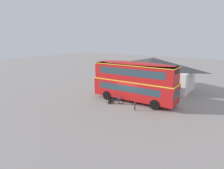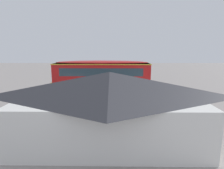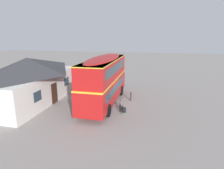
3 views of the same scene
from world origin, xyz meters
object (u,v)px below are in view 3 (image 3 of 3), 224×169
Objects in this scene: touring_bicycle at (120,106)px; kerb_bollard at (131,96)px; backpack_on_ground at (124,110)px; double_decker_bus at (104,78)px; water_bottle_green_metal at (122,113)px.

touring_bicycle reaches higher than kerb_bollard.
touring_bicycle is at bearing 35.37° from backpack_on_ground.
touring_bicycle is at bearing -125.78° from double_decker_bus.
kerb_bollard is (1.40, -2.55, -2.15)m from double_decker_bus.
double_decker_bus is 44.58× the size of water_bottle_green_metal.
touring_bicycle is at bearing 166.55° from kerb_bollard.
double_decker_bus reaches higher than touring_bicycle.
touring_bicycle is (-1.36, -1.89, -2.27)m from double_decker_bus.
touring_bicycle is 1.24m from water_bottle_green_metal.
water_bottle_green_metal is (-0.55, 0.10, -0.16)m from backpack_on_ground.
double_decker_bus is at bearing 118.77° from kerb_bollard.
kerb_bollard is (2.76, -0.66, 0.13)m from touring_bicycle.
kerb_bollard is at bearing -13.45° from touring_bicycle.
backpack_on_ground is 3.40m from kerb_bollard.
kerb_bollard is at bearing -3.77° from backpack_on_ground.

